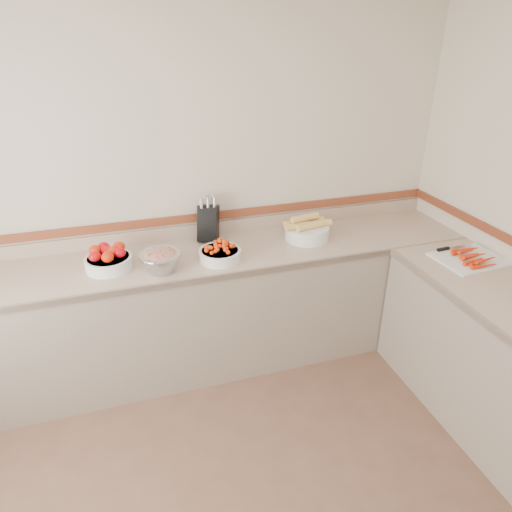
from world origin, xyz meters
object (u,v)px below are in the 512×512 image
object	(u,v)px
corn_bowl	(307,230)
rhubarb_bowl	(161,260)
cherry_tomato_bowl	(220,253)
knife_block	(208,222)
tomato_bowl	(108,259)
cutting_board	(471,258)

from	to	relation	value
corn_bowl	rhubarb_bowl	world-z (taller)	corn_bowl
corn_bowl	rhubarb_bowl	distance (m)	1.10
rhubarb_bowl	cherry_tomato_bowl	bearing A→B (deg)	6.34
knife_block	tomato_bowl	world-z (taller)	knife_block
tomato_bowl	cutting_board	bearing A→B (deg)	-14.87
tomato_bowl	corn_bowl	size ratio (longest dim) A/B	0.84
knife_block	corn_bowl	size ratio (longest dim) A/B	0.96
rhubarb_bowl	cutting_board	distance (m)	2.06
cherry_tomato_bowl	rhubarb_bowl	world-z (taller)	cherry_tomato_bowl
cherry_tomato_bowl	cutting_board	xyz separation A→B (m)	(1.61, -0.51, -0.03)
corn_bowl	cutting_board	world-z (taller)	corn_bowl
tomato_bowl	cherry_tomato_bowl	size ratio (longest dim) A/B	1.07
corn_bowl	rhubarb_bowl	size ratio (longest dim) A/B	1.32
tomato_bowl	cherry_tomato_bowl	bearing A→B (deg)	-8.14
rhubarb_bowl	tomato_bowl	bearing A→B (deg)	155.27
corn_bowl	rhubarb_bowl	bearing A→B (deg)	-170.22
knife_block	cherry_tomato_bowl	world-z (taller)	knife_block
tomato_bowl	corn_bowl	distance (m)	1.41
knife_block	cutting_board	bearing A→B (deg)	-27.93
cherry_tomato_bowl	corn_bowl	xyz separation A→B (m)	(0.69, 0.14, 0.02)
rhubarb_bowl	corn_bowl	bearing A→B (deg)	9.78
knife_block	rhubarb_bowl	bearing A→B (deg)	-135.80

